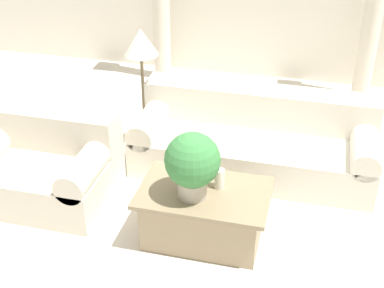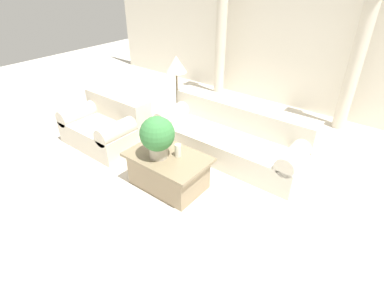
# 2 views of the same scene
# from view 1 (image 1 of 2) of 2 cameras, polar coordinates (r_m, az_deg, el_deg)

# --- Properties ---
(ground_plane) EXTENTS (16.00, 16.00, 0.00)m
(ground_plane) POSITION_cam_1_polar(r_m,az_deg,el_deg) (5.18, 2.86, -6.83)
(ground_plane) COLOR silver
(sofa_long) EXTENTS (2.48, 1.00, 0.79)m
(sofa_long) POSITION_cam_1_polar(r_m,az_deg,el_deg) (5.68, 6.69, 0.49)
(sofa_long) COLOR beige
(sofa_long) RESTS_ON ground_plane
(loveseat) EXTENTS (1.34, 1.00, 0.79)m
(loveseat) POSITION_cam_1_polar(r_m,az_deg,el_deg) (5.41, -15.47, -2.00)
(loveseat) COLOR beige
(loveseat) RESTS_ON ground_plane
(coffee_table) EXTENTS (1.12, 0.72, 0.50)m
(coffee_table) POSITION_cam_1_polar(r_m,az_deg,el_deg) (4.69, 1.29, -7.47)
(coffee_table) COLOR #998466
(coffee_table) RESTS_ON ground_plane
(potted_plant) EXTENTS (0.46, 0.46, 0.58)m
(potted_plant) POSITION_cam_1_polar(r_m,az_deg,el_deg) (4.31, 0.05, -1.99)
(potted_plant) COLOR #B2A893
(potted_plant) RESTS_ON coffee_table
(pillar_candle) EXTENTS (0.09, 0.09, 0.18)m
(pillar_candle) POSITION_cam_1_polar(r_m,az_deg,el_deg) (4.55, 2.95, -3.71)
(pillar_candle) COLOR silver
(pillar_candle) RESTS_ON coffee_table
(floor_lamp) EXTENTS (0.36, 0.36, 1.39)m
(floor_lamp) POSITION_cam_1_polar(r_m,az_deg,el_deg) (5.66, -5.46, 10.16)
(floor_lamp) COLOR brown
(floor_lamp) RESTS_ON ground_plane
(column_right) EXTENTS (0.33, 0.33, 2.47)m
(column_right) POSITION_cam_1_polar(r_m,az_deg,el_deg) (7.25, 18.96, 13.87)
(column_right) COLOR beige
(column_right) RESTS_ON ground_plane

